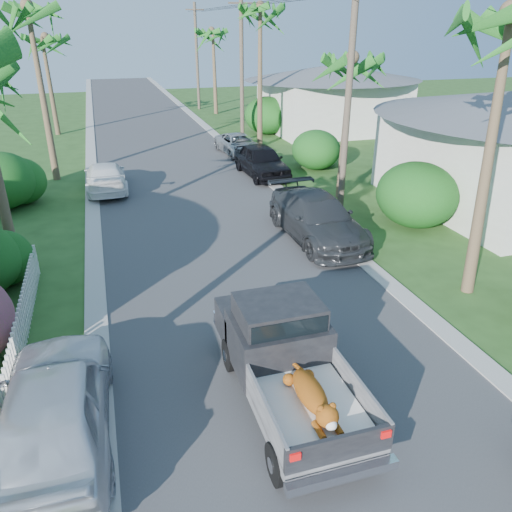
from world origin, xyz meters
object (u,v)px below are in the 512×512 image
object	(u,v)px
parked_car_rf	(262,161)
utility_pole_b	(348,100)
parked_car_rm	(317,218)
parked_car_lf	(106,177)
pickup_truck	(283,351)
palm_l_d	(42,37)
utility_pole_d	(197,56)
parked_car_rd	(239,145)
palm_r_c	(260,8)
palm_r_b	(351,59)
palm_l_c	(27,7)
parked_car_ln	(54,408)
house_right_far	(331,101)
utility_pole_c	(242,69)
palm_r_d	(213,31)

from	to	relation	value
parked_car_rf	utility_pole_b	world-z (taller)	utility_pole_b
parked_car_rm	parked_car_lf	distance (m)	11.05
pickup_truck	palm_l_d	xyz separation A→B (m)	(-6.01, 30.72, 5.43)
parked_car_rf	utility_pole_d	distance (m)	23.87
parked_car_rd	palm_r_c	bearing A→B (deg)	35.18
parked_car_lf	palm_r_b	bearing A→B (deg)	157.19
parked_car_rf	palm_l_c	bearing A→B (deg)	163.54
parked_car_lf	palm_r_c	world-z (taller)	palm_r_c
parked_car_ln	palm_l_c	bearing A→B (deg)	-85.27
parked_car_ln	palm_r_c	distance (m)	26.54
pickup_truck	house_right_far	xyz separation A→B (m)	(13.49, 26.72, 1.11)
parked_car_lf	palm_l_d	xyz separation A→B (m)	(-2.90, 14.76, 5.78)
parked_car_rf	house_right_far	xyz separation A→B (m)	(8.77, 10.52, 1.33)
parked_car_rd	palm_r_c	xyz separation A→B (m)	(1.84, 1.55, 7.51)
parked_car_rf	palm_l_d	xyz separation A→B (m)	(-10.73, 14.52, 5.65)
utility_pole_b	utility_pole_c	world-z (taller)	same
palm_l_c	parked_car_rd	bearing A→B (deg)	13.32
palm_r_c	parked_car_ln	bearing A→B (deg)	-116.02
pickup_truck	parked_car_ln	size ratio (longest dim) A/B	1.02
palm_l_d	utility_pole_b	distance (m)	24.31
palm_l_c	palm_r_b	world-z (taller)	palm_l_c
parked_car_rf	utility_pole_c	bearing A→B (deg)	78.23
palm_r_c	utility_pole_c	world-z (taller)	palm_r_c
palm_r_c	utility_pole_b	world-z (taller)	palm_r_c
parked_car_rd	house_right_far	distance (m)	10.38
parked_car_lf	utility_pole_b	bearing A→B (deg)	145.61
pickup_truck	parked_car_rf	distance (m)	16.88
pickup_truck	palm_r_b	distance (m)	14.56
palm_r_c	palm_r_d	world-z (taller)	palm_r_c
parked_car_rf	utility_pole_c	size ratio (longest dim) A/B	0.52
parked_car_rd	utility_pole_c	xyz separation A→B (m)	(1.24, 3.55, 4.00)
palm_r_c	palm_r_d	distance (m)	14.07
palm_r_b	parked_car_lf	bearing A→B (deg)	157.42
parked_car_rm	utility_pole_c	distance (m)	17.67
palm_l_c	utility_pole_c	bearing A→B (deg)	27.35
parked_car_rm	utility_pole_c	size ratio (longest dim) A/B	0.61
palm_r_d	utility_pole_d	distance (m)	3.79
parked_car_rf	parked_car_ln	size ratio (longest dim) A/B	0.93
palm_l_c	palm_r_d	bearing A→B (deg)	55.22
parked_car_rf	parked_car_ln	distance (m)	18.84
parked_car_rf	palm_r_c	bearing A→B (deg)	70.55
parked_car_ln	utility_pole_b	world-z (taller)	utility_pole_b
palm_r_d	palm_r_c	bearing A→B (deg)	-91.23
parked_car_ln	utility_pole_c	xyz separation A→B (m)	(10.60, 24.94, 3.75)
parked_car_rf	parked_car_ln	xyz separation A→B (m)	(-9.23, -16.42, 0.06)
parked_car_rd	palm_l_c	bearing A→B (deg)	-171.57
utility_pole_d	palm_l_c	bearing A→B (deg)	-118.92
palm_r_d	utility_pole_b	xyz separation A→B (m)	(-0.90, -27.00, -2.14)
palm_l_c	house_right_far	bearing A→B (deg)	22.83
palm_r_b	parked_car_rm	bearing A→B (deg)	-125.90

